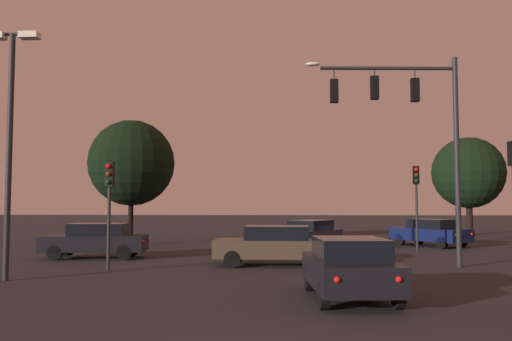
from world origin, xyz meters
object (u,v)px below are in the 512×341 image
(tree_center_horizon, at_px, (132,163))
(car_parked_lot, at_px, (430,232))
(traffic_light_corner_left, at_px, (416,191))
(car_crossing_right, at_px, (96,240))
(traffic_signal_mast_arm, at_px, (412,118))
(tree_left_far, at_px, (468,173))
(car_crossing_left, at_px, (274,245))
(traffic_light_corner_right, at_px, (109,193))
(car_nearside_lane, at_px, (349,267))
(parking_lot_lamp_post, at_px, (10,121))
(car_far_lane, at_px, (310,234))

(tree_center_horizon, bearing_deg, car_parked_lot, -0.69)
(traffic_light_corner_left, bearing_deg, car_crossing_right, -165.47)
(traffic_signal_mast_arm, bearing_deg, tree_left_far, 66.39)
(car_parked_lot, relative_size, tree_left_far, 0.60)
(traffic_light_corner_left, xyz_separation_m, car_parked_lot, (1.64, 3.64, -2.22))
(car_crossing_right, bearing_deg, car_crossing_left, -16.44)
(traffic_light_corner_left, bearing_deg, car_parked_lot, 65.80)
(traffic_light_corner_left, bearing_deg, car_crossing_left, -138.58)
(traffic_light_corner_right, height_order, car_nearside_lane, traffic_light_corner_right)
(traffic_light_corner_right, bearing_deg, traffic_light_corner_left, 31.94)
(traffic_light_corner_left, height_order, car_parked_lot, traffic_light_corner_left)
(traffic_light_corner_left, bearing_deg, tree_center_horizon, 166.08)
(tree_left_far, bearing_deg, traffic_light_corner_right, -131.33)
(traffic_light_corner_left, xyz_separation_m, parking_lot_lamp_post, (-15.15, -10.62, 1.94))
(car_crossing_left, relative_size, tree_center_horizon, 0.63)
(car_crossing_left, xyz_separation_m, car_crossing_right, (-7.83, 2.31, -0.00))
(car_crossing_right, distance_m, parking_lot_lamp_post, 7.97)
(traffic_light_corner_left, height_order, traffic_light_corner_right, traffic_light_corner_left)
(traffic_signal_mast_arm, height_order, tree_center_horizon, traffic_signal_mast_arm)
(traffic_signal_mast_arm, distance_m, car_parked_lot, 11.58)
(traffic_light_corner_left, xyz_separation_m, tree_center_horizon, (-15.51, 3.85, 1.76))
(traffic_light_corner_right, bearing_deg, car_parked_lot, 38.82)
(traffic_light_corner_right, bearing_deg, tree_center_horizon, 102.77)
(traffic_light_corner_right, distance_m, tree_left_far, 31.45)
(traffic_light_corner_right, relative_size, car_parked_lot, 0.84)
(car_crossing_left, xyz_separation_m, parking_lot_lamp_post, (-8.19, -4.47, 4.16))
(car_nearside_lane, xyz_separation_m, car_crossing_right, (-9.84, 9.41, 0.00))
(traffic_signal_mast_arm, xyz_separation_m, car_crossing_left, (-5.28, 0.21, -4.84))
(car_crossing_right, bearing_deg, tree_left_far, 40.53)
(traffic_signal_mast_arm, xyz_separation_m, tree_center_horizon, (-13.83, 10.20, -0.86))
(traffic_signal_mast_arm, xyz_separation_m, car_far_lane, (-3.55, 7.54, -4.84))
(car_nearside_lane, bearing_deg, car_parked_lot, 68.68)
(car_far_lane, bearing_deg, tree_left_far, 47.60)
(car_crossing_left, distance_m, car_parked_lot, 13.02)
(traffic_signal_mast_arm, xyz_separation_m, parking_lot_lamp_post, (-13.47, -4.27, -0.68))
(car_parked_lot, bearing_deg, traffic_light_corner_right, -141.18)
(car_crossing_right, xyz_separation_m, tree_center_horizon, (-0.73, 7.68, 3.98))
(tree_left_far, bearing_deg, car_nearside_lane, -114.04)
(traffic_signal_mast_arm, xyz_separation_m, car_nearside_lane, (-3.27, -6.89, -4.84))
(traffic_light_corner_left, relative_size, traffic_light_corner_right, 1.10)
(car_crossing_left, bearing_deg, tree_center_horizon, 130.57)
(car_crossing_left, xyz_separation_m, car_parked_lot, (8.60, 9.78, -0.00))
(car_parked_lot, bearing_deg, car_far_lane, -160.36)
(traffic_signal_mast_arm, distance_m, tree_center_horizon, 17.21)
(traffic_light_corner_right, bearing_deg, car_nearside_lane, -33.64)
(car_nearside_lane, height_order, car_crossing_left, same)
(car_parked_lot, bearing_deg, car_crossing_right, -155.54)
(tree_left_far, distance_m, tree_center_horizon, 26.18)
(traffic_signal_mast_arm, relative_size, traffic_light_corner_left, 1.88)
(traffic_light_corner_left, distance_m, tree_left_far, 17.55)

